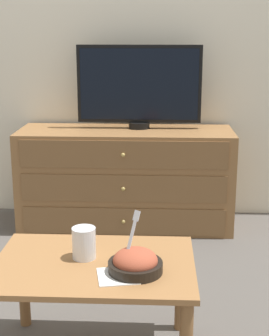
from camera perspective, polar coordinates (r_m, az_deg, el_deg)
ground_plane at (r=3.50m, az=-2.41°, el=-4.72°), size 12.00×12.00×0.00m
wall_back at (r=3.32m, az=-2.62°, el=17.06°), size 12.00×0.05×2.60m
dresser at (r=3.16m, az=-0.98°, el=-1.14°), size 1.29×0.45×0.60m
tv at (r=3.12m, az=0.53°, el=9.13°), size 0.74×0.13×0.50m
coffee_table at (r=1.88m, az=-4.47°, el=-12.18°), size 0.71×0.50×0.39m
takeout_bowl at (r=1.77m, az=0.09°, el=-10.49°), size 0.19×0.19×0.20m
drink_cup at (r=1.87m, az=-5.61°, el=-8.47°), size 0.09×0.09×0.11m
napkin at (r=1.75m, az=-1.84°, el=-11.89°), size 0.16×0.16×0.00m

